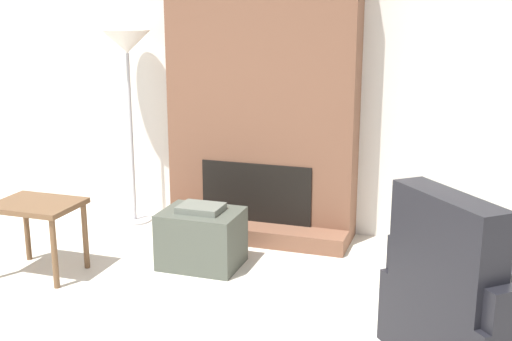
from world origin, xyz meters
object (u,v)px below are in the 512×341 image
at_px(floor_lamp_left, 127,52).
at_px(ottoman, 202,237).
at_px(armchair, 473,311).
at_px(side_table, 38,214).

bearing_deg(floor_lamp_left, ottoman, -37.89).
relative_size(armchair, side_table, 1.95).
bearing_deg(side_table, floor_lamp_left, 86.89).
bearing_deg(floor_lamp_left, side_table, -93.11).
bearing_deg(armchair, ottoman, 26.37).
bearing_deg(armchair, side_table, 43.32).
relative_size(side_table, floor_lamp_left, 0.35).
height_order(side_table, floor_lamp_left, floor_lamp_left).
relative_size(armchair, floor_lamp_left, 0.67).
bearing_deg(ottoman, side_table, -154.51).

